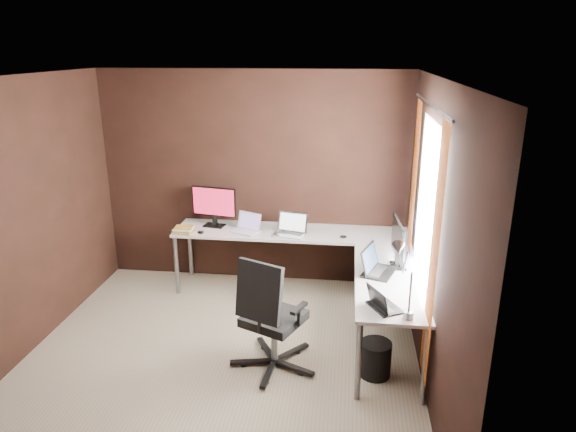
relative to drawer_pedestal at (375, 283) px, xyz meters
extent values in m
cube|color=#B6AA8D|center=(-1.43, -1.15, -0.30)|extent=(3.60, 3.60, 0.00)
cube|color=white|center=(-1.43, -1.15, 2.20)|extent=(3.60, 3.60, 0.00)
cube|color=black|center=(-1.43, 0.65, 0.95)|extent=(3.60, 0.00, 2.50)
cube|color=black|center=(-1.43, -2.95, 0.95)|extent=(3.60, 0.00, 2.50)
cube|color=black|center=(-3.23, -1.15, 0.95)|extent=(0.00, 3.60, 2.50)
cube|color=black|center=(0.37, -1.15, 0.95)|extent=(0.00, 3.60, 2.50)
cube|color=white|center=(0.36, -0.80, 1.15)|extent=(0.00, 1.00, 1.30)
cube|color=#D66019|center=(0.32, -1.53, 0.95)|extent=(0.01, 0.35, 2.00)
cube|color=#D66019|center=(0.32, -0.08, 0.95)|extent=(0.01, 0.35, 2.00)
cylinder|color=slate|center=(0.32, -0.80, 1.98)|extent=(0.02, 1.90, 0.02)
cube|color=white|center=(-0.96, 0.35, 0.41)|extent=(2.65, 0.60, 0.03)
cube|color=white|center=(0.07, -0.78, 0.41)|extent=(0.60, 1.65, 0.03)
cylinder|color=slate|center=(-2.24, 0.09, 0.05)|extent=(0.05, 0.05, 0.70)
cylinder|color=slate|center=(-2.24, 0.61, 0.05)|extent=(0.05, 0.05, 0.70)
cylinder|color=slate|center=(-0.19, -1.56, 0.05)|extent=(0.05, 0.05, 0.70)
cylinder|color=slate|center=(0.33, -1.56, 0.05)|extent=(0.05, 0.05, 0.70)
cylinder|color=slate|center=(0.33, 0.61, 0.05)|extent=(0.05, 0.05, 0.70)
cube|color=white|center=(0.00, 0.00, 0.00)|extent=(0.42, 0.50, 0.60)
cube|color=black|center=(-1.86, 0.41, 0.44)|extent=(0.26, 0.19, 0.01)
cube|color=black|center=(-1.86, 0.43, 0.50)|extent=(0.06, 0.04, 0.11)
cube|color=black|center=(-1.86, 0.43, 0.72)|extent=(0.53, 0.12, 0.34)
cube|color=#B71536|center=(-1.86, 0.42, 0.72)|extent=(0.50, 0.09, 0.31)
cube|color=black|center=(0.18, -0.51, 0.44)|extent=(0.15, 0.22, 0.01)
cube|color=black|center=(0.16, -0.51, 0.49)|extent=(0.03, 0.05, 0.10)
cube|color=black|center=(0.16, -0.51, 0.71)|extent=(0.07, 0.55, 0.34)
cube|color=blue|center=(0.17, -0.51, 0.71)|extent=(0.04, 0.52, 0.31)
cube|color=white|center=(-1.46, 0.26, 0.44)|extent=(0.37, 0.33, 0.02)
cube|color=white|center=(-1.43, 0.33, 0.54)|extent=(0.30, 0.18, 0.19)
cube|color=slate|center=(-1.43, 0.33, 0.54)|extent=(0.26, 0.16, 0.16)
cube|color=silver|center=(-0.95, 0.23, 0.44)|extent=(0.40, 0.32, 0.02)
cube|color=silver|center=(-0.93, 0.32, 0.55)|extent=(0.35, 0.15, 0.22)
cube|color=white|center=(-0.93, 0.31, 0.55)|extent=(0.31, 0.13, 0.19)
cube|color=black|center=(-0.01, -0.68, 0.44)|extent=(0.37, 0.43, 0.02)
cube|color=black|center=(-0.10, -0.64, 0.56)|extent=(0.19, 0.37, 0.23)
cube|color=#152233|center=(-0.09, -0.64, 0.56)|extent=(0.16, 0.32, 0.20)
cube|color=black|center=(0.00, -1.36, 0.44)|extent=(0.30, 0.34, 0.02)
cube|color=black|center=(-0.06, -1.39, 0.53)|extent=(0.18, 0.27, 0.17)
cube|color=#D55D65|center=(-0.06, -1.39, 0.53)|extent=(0.16, 0.23, 0.15)
cube|color=tan|center=(-2.15, 0.15, 0.44)|extent=(0.25, 0.21, 0.02)
cube|color=gold|center=(-2.15, 0.15, 0.46)|extent=(0.22, 0.18, 0.02)
cube|color=silver|center=(-2.15, 0.15, 0.48)|extent=(0.22, 0.17, 0.02)
cube|color=gold|center=(-2.15, 0.15, 0.49)|extent=(0.20, 0.16, 0.01)
ellipsoid|color=black|center=(-1.95, 0.15, 0.45)|extent=(0.09, 0.07, 0.03)
ellipsoid|color=black|center=(-0.36, 0.20, 0.45)|extent=(0.08, 0.05, 0.03)
cylinder|color=slate|center=(0.18, -1.50, 0.46)|extent=(0.08, 0.08, 0.06)
cylinder|color=slate|center=(0.18, -1.50, 0.66)|extent=(0.02, 0.02, 0.33)
cylinder|color=slate|center=(0.13, -1.47, 0.88)|extent=(0.02, 0.18, 0.25)
cone|color=slate|center=(0.08, -1.40, 0.96)|extent=(0.10, 0.13, 0.14)
cylinder|color=slate|center=(-0.92, -1.17, -0.05)|extent=(0.06, 0.06, 0.38)
cube|color=black|center=(-0.92, -1.17, 0.17)|extent=(0.61, 0.61, 0.08)
cube|color=black|center=(-1.01, -1.37, 0.52)|extent=(0.43, 0.28, 0.50)
cylinder|color=black|center=(-0.03, -1.21, -0.14)|extent=(0.34, 0.34, 0.31)
camera|label=1|loc=(-0.32, -5.10, 2.43)|focal=32.00mm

